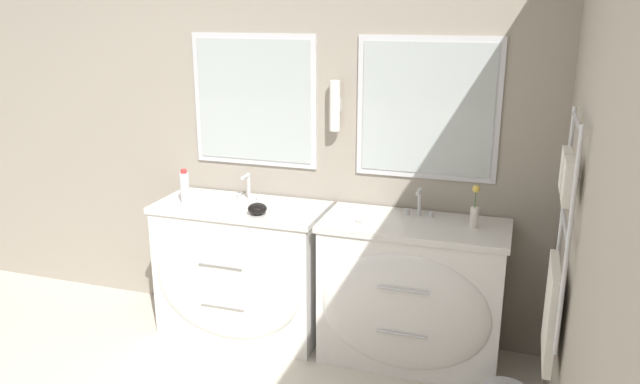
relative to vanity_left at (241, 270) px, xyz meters
The scene contains 10 objects.
wall_back 0.93m from the vanity_left, 67.51° to the left, with size 5.13×0.14×2.60m.
wall_right 2.27m from the vanity_left, 24.62° to the right, with size 0.13×4.22×2.60m.
vanity_left is the anchor object (origin of this frame).
vanity_right 1.10m from the vanity_left, ahead, with size 1.08×0.56×0.88m.
faucet_left 0.54m from the vanity_left, 90.00° to the left, with size 0.17×0.11×0.17m.
faucet_right 1.23m from the vanity_left, ahead, with size 0.17×0.11×0.17m.
toiletry_bottle 0.64m from the vanity_left, behind, with size 0.06×0.06×0.22m.
amenity_bowl 0.51m from the vanity_left, 30.83° to the right, with size 0.12×0.12×0.07m.
flower_vase 1.53m from the vanity_left, ahead, with size 0.05×0.05×0.25m.
soap_dish 0.94m from the vanity_left, ahead, with size 0.08×0.06×0.04m.
Camera 1 is at (1.52, -1.51, 2.07)m, focal length 35.00 mm.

